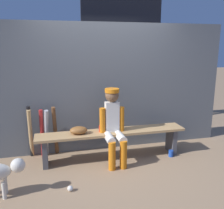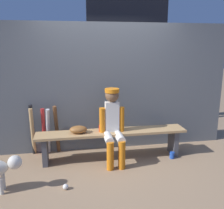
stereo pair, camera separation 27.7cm
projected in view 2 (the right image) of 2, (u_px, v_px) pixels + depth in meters
name	position (u px, v px, depth m)	size (l,w,h in m)	color
ground_plane	(112.00, 158.00, 4.27)	(30.00, 30.00, 0.00)	#937556
chainlink_fence	(107.00, 88.00, 4.46)	(4.45, 0.03, 2.25)	#595E63
dugout_bench	(112.00, 137.00, 4.18)	(2.47, 0.36, 0.49)	tan
player_seated	(113.00, 123.00, 4.00)	(0.41, 0.55, 1.20)	silver
baseball_glove	(78.00, 130.00, 4.05)	(0.28, 0.20, 0.12)	brown
bat_wood_dark	(57.00, 130.00, 4.37)	(0.06, 0.06, 0.89)	brown
bat_aluminum_silver	(48.00, 131.00, 4.33)	(0.06, 0.06, 0.85)	#B7B7BC
bat_aluminum_red	(44.00, 132.00, 4.33)	(0.06, 0.06, 0.83)	#B22323
bat_aluminum_black	(32.00, 130.00, 4.30)	(0.06, 0.06, 0.91)	black
bat_wood_tan	(33.00, 132.00, 4.30)	(0.06, 0.06, 0.86)	tan
baseball	(66.00, 187.00, 3.34)	(0.07, 0.07, 0.07)	white
cup_on_ground	(172.00, 155.00, 4.26)	(0.08, 0.08, 0.11)	#1E47AD
cup_on_bench	(101.00, 128.00, 4.12)	(0.08, 0.08, 0.11)	red
scoreboard	(131.00, 28.00, 5.47)	(2.05, 0.27, 3.22)	#3F3F42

